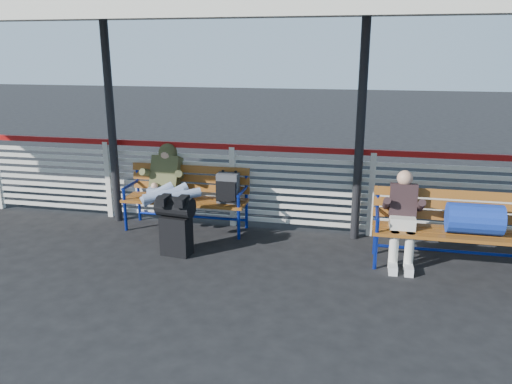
% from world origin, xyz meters
% --- Properties ---
extents(ground, '(60.00, 60.00, 0.00)m').
position_xyz_m(ground, '(0.00, 0.00, 0.00)').
color(ground, black).
rests_on(ground, ground).
extents(fence, '(12.08, 0.08, 1.24)m').
position_xyz_m(fence, '(0.00, 1.90, 0.66)').
color(fence, silver).
rests_on(fence, ground).
extents(canopy, '(12.60, 3.60, 3.16)m').
position_xyz_m(canopy, '(-0.00, 0.87, 3.04)').
color(canopy, silver).
rests_on(canopy, ground).
extents(luggage_stack, '(0.50, 0.32, 0.77)m').
position_xyz_m(luggage_stack, '(-0.42, 0.66, 0.42)').
color(luggage_stack, black).
rests_on(luggage_stack, ground).
extents(bench_left, '(1.80, 0.56, 0.92)m').
position_xyz_m(bench_left, '(-0.46, 1.63, 0.58)').
color(bench_left, brown).
rests_on(bench_left, ground).
extents(bench_right, '(1.80, 0.56, 0.92)m').
position_xyz_m(bench_right, '(3.05, 0.99, 0.60)').
color(bench_right, brown).
rests_on(bench_right, ground).
extents(traveler_man, '(0.94, 1.52, 0.77)m').
position_xyz_m(traveler_man, '(-0.77, 1.29, 0.69)').
color(traveler_man, '#899AB8').
rests_on(traveler_man, ground).
extents(companion_person, '(0.32, 0.66, 1.15)m').
position_xyz_m(companion_person, '(2.37, 0.99, 0.60)').
color(companion_person, beige).
rests_on(companion_person, ground).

